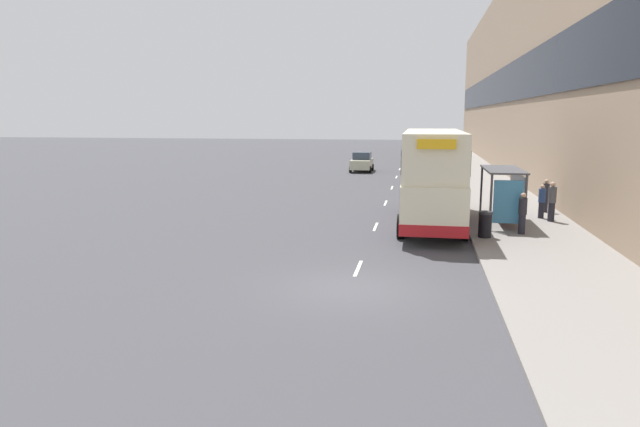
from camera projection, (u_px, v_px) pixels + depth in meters
ground_plane at (350, 288)px, 16.60m from camera, size 220.00×220.00×0.00m
pavement at (470, 170)px, 52.85m from camera, size 5.00×93.00×0.14m
terrace_facade at (521, 75)px, 50.75m from camera, size 3.10×93.00×17.16m
lane_mark_0 at (358, 268)px, 18.74m from camera, size 0.12×2.00×0.01m
lane_mark_1 at (376, 227)px, 25.84m from camera, size 0.12×2.00×0.01m
lane_mark_2 at (386, 203)px, 32.95m from camera, size 0.12×2.00×0.01m
lane_mark_3 at (392, 188)px, 40.05m from camera, size 0.12×2.00×0.01m
lane_mark_4 at (396, 177)px, 47.15m from camera, size 0.12×2.00×0.01m
lane_mark_5 at (400, 169)px, 54.26m from camera, size 0.12×2.00×0.01m
lane_mark_6 at (402, 163)px, 61.36m from camera, size 0.12×2.00×0.01m
lane_mark_7 at (404, 158)px, 68.47m from camera, size 0.12×2.00×0.01m
bus_shelter at (507, 186)px, 25.42m from camera, size 1.60×4.20×2.48m
double_decker_bus_near at (432, 175)px, 26.00m from camera, size 2.85×10.65×4.30m
car_0 at (362, 162)px, 51.94m from camera, size 1.96×4.14×1.76m
pedestrian_at_shelter at (522, 213)px, 23.45m from camera, size 0.34×0.34×1.72m
pedestrian_1 at (552, 201)px, 26.29m from camera, size 0.36×0.36×1.84m
pedestrian_2 at (546, 195)px, 28.87m from camera, size 0.33×0.33×1.67m
pedestrian_3 at (542, 201)px, 27.13m from camera, size 0.32×0.32×1.62m
litter_bin at (485, 224)px, 22.86m from camera, size 0.55×0.55×1.05m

